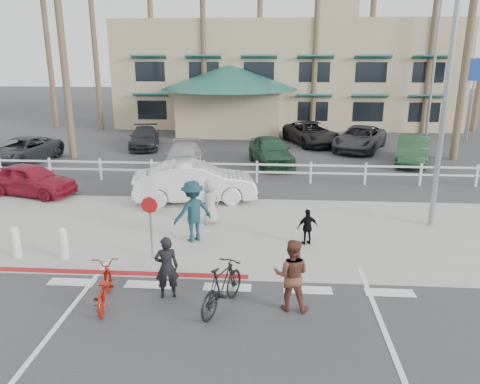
# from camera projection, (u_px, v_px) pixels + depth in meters

# --- Properties ---
(ground) EXTENTS (140.00, 140.00, 0.00)m
(ground) POSITION_uv_depth(u_px,v_px,m) (225.00, 300.00, 11.14)
(ground) COLOR #333335
(bike_path) EXTENTS (12.00, 16.00, 0.01)m
(bike_path) POSITION_uv_depth(u_px,v_px,m) (215.00, 351.00, 9.23)
(bike_path) COLOR #333335
(bike_path) RESTS_ON ground
(sidewalk_plaza) EXTENTS (22.00, 7.00, 0.01)m
(sidewalk_plaza) POSITION_uv_depth(u_px,v_px,m) (239.00, 231.00, 15.44)
(sidewalk_plaza) COLOR gray
(sidewalk_plaza) RESTS_ON ground
(cross_street) EXTENTS (40.00, 5.00, 0.01)m
(cross_street) POSITION_uv_depth(u_px,v_px,m) (245.00, 195.00, 19.26)
(cross_street) COLOR #333335
(cross_street) RESTS_ON ground
(parking_lot) EXTENTS (50.00, 16.00, 0.01)m
(parking_lot) POSITION_uv_depth(u_px,v_px,m) (255.00, 150.00, 28.34)
(parking_lot) COLOR #333335
(parking_lot) RESTS_ON ground
(curb_red) EXTENTS (7.00, 0.25, 0.02)m
(curb_red) POSITION_uv_depth(u_px,v_px,m) (118.00, 273.00, 12.48)
(curb_red) COLOR maroon
(curb_red) RESTS_ON ground
(rail_fence) EXTENTS (29.40, 0.16, 1.00)m
(rail_fence) POSITION_uv_depth(u_px,v_px,m) (259.00, 172.00, 21.00)
(rail_fence) COLOR silver
(rail_fence) RESTS_ON ground
(building) EXTENTS (28.00, 16.00, 11.30)m
(building) POSITION_uv_depth(u_px,v_px,m) (285.00, 52.00, 39.01)
(building) COLOR tan
(building) RESTS_ON ground
(sign_post) EXTENTS (0.50, 0.10, 2.90)m
(sign_post) POSITION_uv_depth(u_px,v_px,m) (150.00, 210.00, 12.98)
(sign_post) COLOR gray
(sign_post) RESTS_ON ground
(bollard_0) EXTENTS (0.26, 0.26, 0.95)m
(bollard_0) POSITION_uv_depth(u_px,v_px,m) (63.00, 243.00, 13.23)
(bollard_0) COLOR silver
(bollard_0) RESTS_ON ground
(bollard_1) EXTENTS (0.26, 0.26, 0.95)m
(bollard_1) POSITION_uv_depth(u_px,v_px,m) (16.00, 242.00, 13.32)
(bollard_1) COLOR silver
(bollard_1) RESTS_ON ground
(streetlight_0) EXTENTS (0.60, 2.00, 9.00)m
(streetlight_0) POSITION_uv_depth(u_px,v_px,m) (447.00, 91.00, 14.68)
(streetlight_0) COLOR gray
(streetlight_0) RESTS_ON ground
(streetlight_1) EXTENTS (0.60, 2.00, 9.50)m
(streetlight_1) POSITION_uv_depth(u_px,v_px,m) (434.00, 66.00, 31.92)
(streetlight_1) COLOR gray
(streetlight_1) RESTS_ON ground
(info_sign) EXTENTS (1.20, 0.16, 5.60)m
(info_sign) POSITION_uv_depth(u_px,v_px,m) (472.00, 98.00, 30.44)
(info_sign) COLOR navy
(info_sign) RESTS_ON ground
(palm_0) EXTENTS (4.00, 4.00, 15.00)m
(palm_0) POSITION_uv_depth(u_px,v_px,m) (46.00, 27.00, 34.89)
(palm_0) COLOR #20501E
(palm_0) RESTS_ON ground
(palm_1) EXTENTS (4.00, 4.00, 13.00)m
(palm_1) POSITION_uv_depth(u_px,v_px,m) (94.00, 40.00, 33.96)
(palm_1) COLOR #20501E
(palm_1) RESTS_ON ground
(palm_2) EXTENTS (4.00, 4.00, 16.00)m
(palm_2) POSITION_uv_depth(u_px,v_px,m) (151.00, 19.00, 34.22)
(palm_2) COLOR #20501E
(palm_2) RESTS_ON ground
(palm_3) EXTENTS (4.00, 4.00, 14.00)m
(palm_3) POSITION_uv_depth(u_px,v_px,m) (203.00, 33.00, 33.29)
(palm_3) COLOR #20501E
(palm_3) RESTS_ON ground
(palm_4) EXTENTS (4.00, 4.00, 15.00)m
(palm_4) POSITION_uv_depth(u_px,v_px,m) (260.00, 26.00, 33.84)
(palm_4) COLOR #20501E
(palm_4) RESTS_ON ground
(palm_5) EXTENTS (4.00, 4.00, 13.00)m
(palm_5) POSITION_uv_depth(u_px,v_px,m) (316.00, 40.00, 32.90)
(palm_5) COLOR #20501E
(palm_5) RESTS_ON ground
(palm_6) EXTENTS (4.00, 4.00, 17.00)m
(palm_6) POSITION_uv_depth(u_px,v_px,m) (373.00, 10.00, 33.02)
(palm_6) COLOR #20501E
(palm_6) RESTS_ON ground
(palm_7) EXTENTS (4.00, 4.00, 14.00)m
(palm_7) POSITION_uv_depth(u_px,v_px,m) (433.00, 32.00, 32.23)
(palm_7) COLOR #20501E
(palm_7) RESTS_ON ground
(palm_10) EXTENTS (4.00, 4.00, 12.00)m
(palm_10) POSITION_uv_depth(u_px,v_px,m) (62.00, 46.00, 24.41)
(palm_10) COLOR #20501E
(palm_10) RESTS_ON ground
(palm_11) EXTENTS (4.00, 4.00, 14.00)m
(palm_11) POSITION_uv_depth(u_px,v_px,m) (471.00, 25.00, 23.70)
(palm_11) COLOR #20501E
(palm_11) RESTS_ON ground
(bike_red) EXTENTS (0.97, 1.87, 0.94)m
(bike_red) POSITION_uv_depth(u_px,v_px,m) (104.00, 286.00, 10.84)
(bike_red) COLOR maroon
(bike_red) RESTS_ON ground
(rider_red) EXTENTS (0.64, 0.51, 1.55)m
(rider_red) POSITION_uv_depth(u_px,v_px,m) (167.00, 267.00, 11.07)
(rider_red) COLOR black
(rider_red) RESTS_ON ground
(bike_black) EXTENTS (1.21, 1.92, 1.12)m
(bike_black) POSITION_uv_depth(u_px,v_px,m) (222.00, 287.00, 10.61)
(bike_black) COLOR black
(bike_black) RESTS_ON ground
(rider_black) EXTENTS (0.90, 0.75, 1.70)m
(rider_black) POSITION_uv_depth(u_px,v_px,m) (292.00, 275.00, 10.53)
(rider_black) COLOR brown
(rider_black) RESTS_ON ground
(pedestrian_a) EXTENTS (1.44, 1.30, 1.94)m
(pedestrian_a) POSITION_uv_depth(u_px,v_px,m) (193.00, 211.00, 14.39)
(pedestrian_a) COLOR #13323B
(pedestrian_a) RESTS_ON ground
(pedestrian_child) EXTENTS (0.72, 0.47, 1.13)m
(pedestrian_child) POSITION_uv_depth(u_px,v_px,m) (308.00, 227.00, 14.21)
(pedestrian_child) COLOR black
(pedestrian_child) RESTS_ON ground
(pedestrian_b) EXTENTS (0.90, 0.86, 1.55)m
(pedestrian_b) POSITION_uv_depth(u_px,v_px,m) (210.00, 202.00, 15.90)
(pedestrian_b) COLOR #A09D92
(pedestrian_b) RESTS_ON ground
(car_white_sedan) EXTENTS (4.99, 2.52, 1.57)m
(car_white_sedan) POSITION_uv_depth(u_px,v_px,m) (195.00, 182.00, 18.31)
(car_white_sedan) COLOR silver
(car_white_sedan) RESTS_ON ground
(car_red_compact) EXTENTS (4.11, 2.53, 1.31)m
(car_red_compact) POSITION_uv_depth(u_px,v_px,m) (31.00, 179.00, 19.21)
(car_red_compact) COLOR maroon
(car_red_compact) RESTS_ON ground
(lot_car_0) EXTENTS (3.05, 5.15, 1.34)m
(lot_car_0) POSITION_uv_depth(u_px,v_px,m) (21.00, 151.00, 24.69)
(lot_car_0) COLOR #25272F
(lot_car_0) RESTS_ON ground
(lot_car_1) EXTENTS (2.07, 4.36, 1.23)m
(lot_car_1) POSITION_uv_depth(u_px,v_px,m) (183.00, 156.00, 23.65)
(lot_car_1) COLOR #A1A1A1
(lot_car_1) RESTS_ON ground
(lot_car_2) EXTENTS (2.79, 4.70, 1.50)m
(lot_car_2) POSITION_uv_depth(u_px,v_px,m) (271.00, 151.00, 24.27)
(lot_car_2) COLOR #1D442A
(lot_car_2) RESTS_ON ground
(lot_car_3) EXTENTS (2.79, 4.64, 1.44)m
(lot_car_3) POSITION_uv_depth(u_px,v_px,m) (413.00, 150.00, 24.63)
(lot_car_3) COLOR #204426
(lot_car_3) RESTS_ON ground
(lot_car_4) EXTENTS (2.57, 4.53, 1.24)m
(lot_car_4) POSITION_uv_depth(u_px,v_px,m) (144.00, 138.00, 28.74)
(lot_car_4) COLOR black
(lot_car_4) RESTS_ON ground
(lot_car_5) EXTENTS (3.88, 5.56, 1.41)m
(lot_car_5) POSITION_uv_depth(u_px,v_px,m) (311.00, 133.00, 29.80)
(lot_car_5) COLOR black
(lot_car_5) RESTS_ON ground
(lot_car_6) EXTENTS (4.21, 5.66, 1.43)m
(lot_car_6) POSITION_uv_depth(u_px,v_px,m) (360.00, 138.00, 28.03)
(lot_car_6) COLOR #303037
(lot_car_6) RESTS_ON ground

